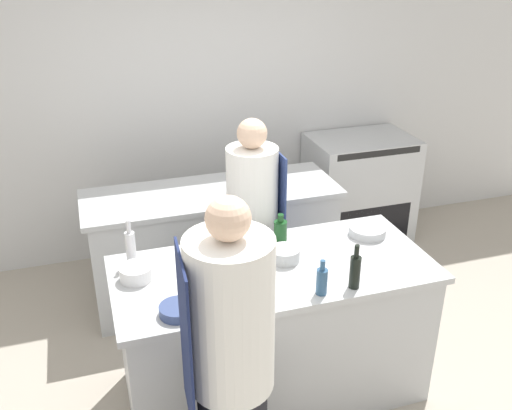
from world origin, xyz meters
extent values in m
plane|color=#A89E8E|center=(0.00, 0.00, 0.00)|extent=(16.00, 16.00, 0.00)
cube|color=silver|center=(0.00, 2.13, 1.40)|extent=(8.00, 0.06, 2.80)
cube|color=#B7BABC|center=(0.00, 0.00, 0.45)|extent=(1.84, 0.84, 0.89)
cube|color=#B7BABC|center=(0.00, 0.00, 0.91)|extent=(1.91, 0.87, 0.04)
cube|color=#B7BABC|center=(-0.09, 1.20, 0.45)|extent=(1.91, 0.66, 0.89)
cube|color=#B7BABC|center=(-0.09, 1.20, 0.91)|extent=(1.98, 0.69, 0.04)
cube|color=#B7BABC|center=(1.48, 1.75, 0.51)|extent=(0.96, 0.66, 1.03)
cube|color=black|center=(1.48, 1.43, 0.28)|extent=(0.77, 0.01, 0.36)
cube|color=black|center=(1.48, 1.43, 0.99)|extent=(0.81, 0.01, 0.06)
cylinder|color=white|center=(-0.47, -0.73, 1.20)|extent=(0.40, 0.40, 0.76)
cube|color=#19234C|center=(-0.67, -0.72, 1.09)|extent=(0.04, 0.38, 0.87)
sphere|color=beige|center=(-0.47, -0.73, 1.67)|extent=(0.19, 0.19, 0.19)
cylinder|color=black|center=(0.08, 0.69, 0.38)|extent=(0.30, 0.30, 0.75)
cylinder|color=white|center=(0.08, 0.69, 1.10)|extent=(0.36, 0.36, 0.68)
cube|color=navy|center=(0.27, 0.69, 1.00)|extent=(0.01, 0.34, 0.79)
sphere|color=beige|center=(0.08, 0.69, 1.54)|extent=(0.20, 0.20, 0.20)
cylinder|color=#5B2319|center=(-0.46, -0.18, 1.01)|extent=(0.06, 0.06, 0.16)
cylinder|color=#5B2319|center=(-0.46, -0.18, 1.12)|extent=(0.03, 0.03, 0.06)
cylinder|color=black|center=(0.36, -0.34, 1.03)|extent=(0.06, 0.06, 0.19)
cylinder|color=black|center=(0.36, -0.34, 1.16)|extent=(0.03, 0.03, 0.07)
cylinder|color=#19471E|center=(0.15, 0.31, 1.00)|extent=(0.09, 0.09, 0.13)
cylinder|color=#19471E|center=(0.15, 0.31, 1.09)|extent=(0.04, 0.04, 0.05)
cylinder|color=silver|center=(-0.80, 0.29, 1.04)|extent=(0.06, 0.06, 0.21)
cylinder|color=silver|center=(-0.80, 0.29, 1.19)|extent=(0.03, 0.03, 0.08)
cylinder|color=#B2A84C|center=(-0.25, -0.32, 1.00)|extent=(0.09, 0.09, 0.14)
cylinder|color=#B2A84C|center=(-0.25, -0.32, 1.11)|extent=(0.04, 0.04, 0.06)
cylinder|color=#2D5175|center=(0.16, -0.34, 1.01)|extent=(0.06, 0.06, 0.15)
cylinder|color=#2D5175|center=(0.16, -0.34, 1.11)|extent=(0.03, 0.03, 0.06)
cylinder|color=#B7BABC|center=(0.72, 0.19, 0.96)|extent=(0.24, 0.24, 0.06)
cylinder|color=#B7BABC|center=(0.09, 0.05, 0.97)|extent=(0.18, 0.18, 0.08)
cylinder|color=navy|center=(-0.63, -0.29, 0.96)|extent=(0.19, 0.19, 0.05)
cylinder|color=white|center=(-0.80, 0.11, 0.97)|extent=(0.19, 0.19, 0.08)
camera|label=1|loc=(-0.99, -2.74, 2.71)|focal=40.00mm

